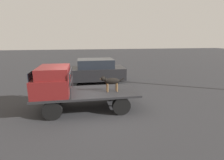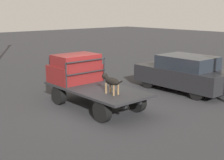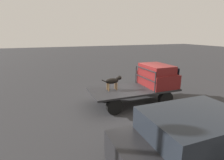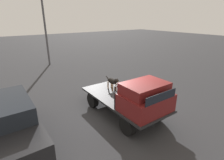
% 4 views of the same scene
% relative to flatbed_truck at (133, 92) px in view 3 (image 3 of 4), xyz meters
% --- Properties ---
extents(ground_plane, '(80.00, 80.00, 0.00)m').
position_rel_flatbed_truck_xyz_m(ground_plane, '(0.00, 0.00, -0.56)').
color(ground_plane, '#2D2D30').
extents(flatbed_truck, '(4.12, 1.90, 0.76)m').
position_rel_flatbed_truck_xyz_m(flatbed_truck, '(0.00, 0.00, 0.00)').
color(flatbed_truck, black).
rests_on(flatbed_truck, ground).
extents(truck_cab, '(1.34, 1.78, 1.07)m').
position_rel_flatbed_truck_xyz_m(truck_cab, '(1.31, 0.00, 0.70)').
color(truck_cab, maroon).
rests_on(truck_cab, flatbed_truck).
extents(truck_headboard, '(0.04, 1.78, 0.92)m').
position_rel_flatbed_truck_xyz_m(truck_headboard, '(0.60, 0.00, 0.80)').
color(truck_headboard, '#232326').
rests_on(truck_headboard, flatbed_truck).
extents(dog, '(1.00, 0.26, 0.68)m').
position_rel_flatbed_truck_xyz_m(dog, '(-0.96, 0.15, 0.62)').
color(dog, brown).
rests_on(dog, flatbed_truck).
extents(parked_sedan, '(4.14, 1.85, 1.56)m').
position_rel_flatbed_truck_xyz_m(parked_sedan, '(-0.59, -4.38, 0.23)').
color(parked_sedan, black).
rests_on(parked_sedan, ground).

